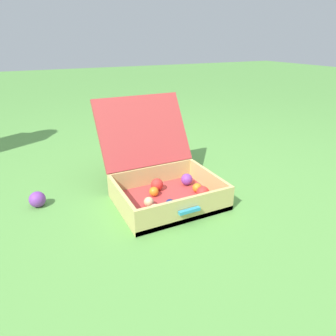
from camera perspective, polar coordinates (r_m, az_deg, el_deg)
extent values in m
plane|color=#569342|center=(1.61, 3.19, -6.98)|extent=(16.00, 16.00, 0.00)
cube|color=#B23838|center=(1.62, 0.00, -6.17)|extent=(0.53, 0.43, 0.03)
cube|color=tan|center=(1.52, -8.81, -6.46)|extent=(0.02, 0.43, 0.13)
cube|color=tan|center=(1.71, 7.74, -2.67)|extent=(0.02, 0.43, 0.13)
cube|color=tan|center=(1.44, 3.65, -7.93)|extent=(0.50, 0.02, 0.13)
cube|color=tan|center=(1.76, -2.95, -1.68)|extent=(0.50, 0.02, 0.13)
cube|color=#B23838|center=(1.78, -4.70, 7.08)|extent=(0.53, 0.24, 0.37)
cube|color=teal|center=(1.42, 4.08, -8.08)|extent=(0.11, 0.02, 0.02)
sphere|color=navy|center=(1.52, 4.62, -6.92)|extent=(0.05, 0.05, 0.05)
sphere|color=navy|center=(1.52, 0.39, -6.80)|extent=(0.05, 0.05, 0.05)
sphere|color=orange|center=(1.68, 5.52, -3.74)|extent=(0.05, 0.05, 0.05)
sphere|color=red|center=(1.69, -2.10, -3.14)|extent=(0.07, 0.07, 0.07)
sphere|color=#D1B784|center=(1.54, -3.67, -6.42)|extent=(0.05, 0.05, 0.05)
sphere|color=red|center=(1.61, 6.63, -4.67)|extent=(0.07, 0.07, 0.07)
sphere|color=#D1B784|center=(1.45, -2.44, -8.02)|extent=(0.06, 0.06, 0.06)
sphere|color=orange|center=(1.63, -2.69, -4.48)|extent=(0.05, 0.05, 0.05)
sphere|color=purple|center=(1.75, 3.58, -2.16)|extent=(0.07, 0.07, 0.07)
sphere|color=purple|center=(1.71, -23.51, -5.47)|extent=(0.08, 0.08, 0.08)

